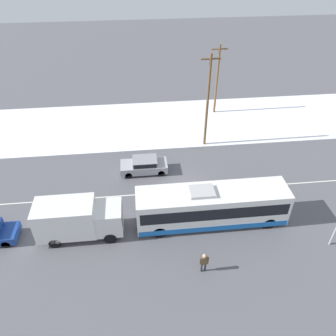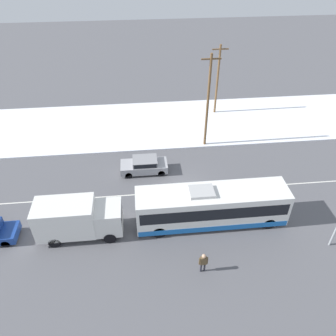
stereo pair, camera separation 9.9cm
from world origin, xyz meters
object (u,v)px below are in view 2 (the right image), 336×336
box_truck (77,218)px  utility_pole_snowlot (218,79)px  pedestrian_at_stop (203,261)px  city_bus (211,206)px  sedan_car (144,165)px  utility_pole_roadside (208,101)px

box_truck → utility_pole_snowlot: bearing=51.6°
pedestrian_at_stop → box_truck: bearing=154.0°
box_truck → pedestrian_at_stop: box_truck is taller
city_bus → utility_pole_snowlot: size_ratio=1.39×
city_bus → pedestrian_at_stop: (-1.41, -4.41, -0.54)m
pedestrian_at_stop → city_bus: bearing=72.2°
utility_pole_snowlot → pedestrian_at_stop: bearing=-104.3°
pedestrian_at_stop → utility_pole_snowlot: utility_pole_snowlot is taller
box_truck → sedan_car: 8.74m
city_bus → utility_pole_snowlot: (4.14, 17.40, 2.65)m
city_bus → sedan_car: size_ratio=2.65×
pedestrian_at_stop → utility_pole_roadside: bearing=78.6°
utility_pole_roadside → city_bus: bearing=-98.7°
box_truck → utility_pole_snowlot: utility_pole_snowlot is taller
pedestrian_at_stop → utility_pole_roadside: utility_pole_roadside is taller
sedan_car → utility_pole_roadside: (6.37, 3.87, 4.13)m
city_bus → pedestrian_at_stop: 4.66m
city_bus → box_truck: bearing=-178.3°
city_bus → sedan_car: (-4.75, 6.75, -0.80)m
sedan_car → city_bus: bearing=125.2°
sedan_car → box_truck: bearing=54.0°
city_bus → box_truck: size_ratio=1.85×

